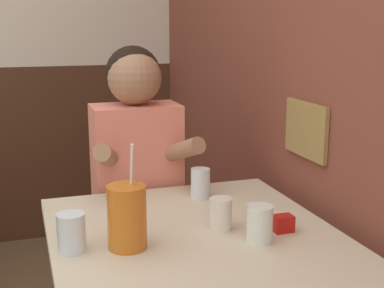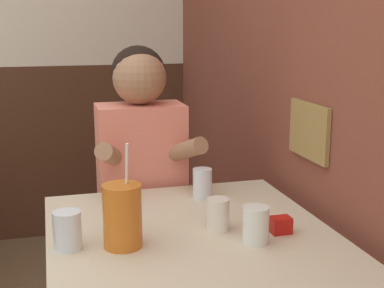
{
  "view_description": "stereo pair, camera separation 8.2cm",
  "coord_description": "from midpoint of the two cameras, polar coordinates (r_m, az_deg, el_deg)",
  "views": [
    {
      "loc": [
        0.43,
        -1.15,
        1.36
      ],
      "look_at": [
        0.96,
        0.46,
        0.98
      ],
      "focal_mm": 50.0,
      "sensor_mm": 36.0,
      "label": 1
    },
    {
      "loc": [
        0.51,
        -1.17,
        1.36
      ],
      "look_at": [
        0.96,
        0.46,
        0.98
      ],
      "focal_mm": 50.0,
      "sensor_mm": 36.0,
      "label": 2
    }
  ],
  "objects": [
    {
      "name": "brick_wall_right",
      "position": [
        2.47,
        7.36,
        12.51
      ],
      "size": [
        0.08,
        4.24,
        2.7
      ],
      "color": "brown",
      "rests_on": "ground_plane"
    },
    {
      "name": "glass_near_pitcher",
      "position": [
        1.92,
        2.34,
        -4.23
      ],
      "size": [
        0.07,
        0.07,
        0.11
      ],
      "color": "silver",
      "rests_on": "main_table"
    },
    {
      "name": "glass_center",
      "position": [
        1.55,
        8.34,
        -8.54
      ],
      "size": [
        0.08,
        0.08,
        0.11
      ],
      "color": "silver",
      "rests_on": "main_table"
    },
    {
      "name": "cocktail_pitcher",
      "position": [
        1.5,
        -5.89,
        -7.63
      ],
      "size": [
        0.11,
        0.11,
        0.3
      ],
      "color": "#C6661E",
      "rests_on": "main_table"
    },
    {
      "name": "glass_by_brick",
      "position": [
        1.53,
        -11.65,
        -9.02
      ],
      "size": [
        0.08,
        0.08,
        0.11
      ],
      "color": "silver",
      "rests_on": "main_table"
    },
    {
      "name": "glass_far_side",
      "position": [
        1.63,
        4.24,
        -7.49
      ],
      "size": [
        0.07,
        0.07,
        0.1
      ],
      "color": "silver",
      "rests_on": "main_table"
    },
    {
      "name": "person_seated",
      "position": [
        2.18,
        -4.29,
        -5.49
      ],
      "size": [
        0.42,
        0.41,
        1.27
      ],
      "color": "#EA7F6B",
      "rests_on": "ground_plane"
    },
    {
      "name": "main_table",
      "position": [
        1.64,
        1.53,
        -11.8
      ],
      "size": [
        0.85,
        0.95,
        0.74
      ],
      "color": "beige",
      "rests_on": "ground_plane"
    },
    {
      "name": "condiment_ketchup",
      "position": [
        1.64,
        10.87,
        -8.5
      ],
      "size": [
        0.06,
        0.04,
        0.05
      ],
      "color": "#B7140F",
      "rests_on": "main_table"
    }
  ]
}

